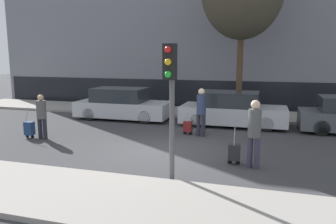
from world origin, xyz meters
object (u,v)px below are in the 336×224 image
Objects in this scene: parked_car_1 at (232,110)px; pedestrian_center at (201,109)px; trolley_right at (234,152)px; parked_car_0 at (123,105)px; pedestrian_right at (254,130)px; traffic_light at (171,85)px; pedestrian_left at (42,114)px; trolley_center at (188,127)px; trolley_left at (29,128)px; parked_bicycle at (218,105)px.

pedestrian_center is at bearing -111.21° from parked_car_1.
pedestrian_center is at bearing 117.19° from trolley_right.
trolley_right is (5.76, -5.28, -0.35)m from parked_car_0.
parked_car_1 is 2.47× the size of pedestrian_center.
pedestrian_right is 2.73m from traffic_light.
trolley_right is at bearing -42.53° from parked_car_0.
parked_car_1 is 2.52m from pedestrian_center.
pedestrian_left is 6.99m from trolley_right.
parked_car_1 reaches higher than trolley_center.
trolley_right is at bearing -6.53° from trolley_left.
parked_car_1 is at bearing 32.60° from trolley_left.
traffic_light reaches higher than pedestrian_center.
pedestrian_center is 3.70m from pedestrian_right.
pedestrian_left is (-6.31, -4.36, 0.24)m from parked_car_1.
parked_bicycle is (5.32, 7.02, -0.42)m from pedestrian_left.
trolley_center is 0.59× the size of parked_bicycle.
trolley_right is (2.03, -3.05, 0.03)m from trolley_center.
pedestrian_right is 0.57× the size of traffic_light.
trolley_right is 8.06m from parked_bicycle.
pedestrian_right is at bearing -7.44° from trolley_left.
traffic_light is 1.83× the size of parked_bicycle.
parked_car_0 is at bearing 179.59° from parked_car_1.
pedestrian_right is 0.90m from trolley_right.
traffic_light is at bearing -81.58° from trolley_center.
pedestrian_right reaches higher than trolley_right.
parked_car_1 is 3.88× the size of trolley_left.
traffic_light is at bearing -27.85° from pedestrian_left.
trolley_center is (3.72, -2.23, -0.37)m from parked_car_0.
trolley_center is at bearing 22.03° from trolley_left.
pedestrian_center is at bearing -13.73° from trolley_center.
pedestrian_right is (7.98, -1.04, 0.69)m from trolley_left.
parked_car_1 is at bearing 84.09° from traffic_light.
parked_car_0 reaches higher than trolley_right.
traffic_light is (-0.72, -7.00, 1.64)m from parked_car_1.
pedestrian_left is at bearing 154.72° from traffic_light.
pedestrian_center reaches higher than trolley_right.
parked_bicycle is at bearing 50.21° from trolley_left.
pedestrian_right is at bearing 40.54° from traffic_light.
trolley_center is 0.57× the size of pedestrian_right.
parked_bicycle is (4.17, 2.62, -0.19)m from parked_car_0.
parked_car_0 is 4.56m from pedestrian_left.
pedestrian_center is at bearing 143.05° from pedestrian_right.
trolley_left is 9.17m from parked_bicycle.
traffic_light reaches higher than trolley_center.
pedestrian_right reaches higher than parked_bicycle.
trolley_center is 4.88m from parked_bicycle.
pedestrian_left is 0.50× the size of traffic_light.
pedestrian_left is at bearing 172.75° from trolley_right.
trolley_right is at bearing -9.82° from pedestrian_left.
parked_car_0 is 4.88m from pedestrian_center.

